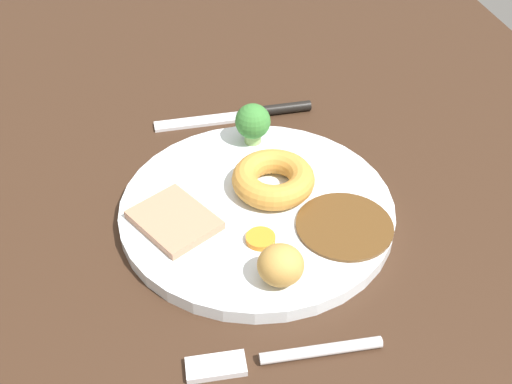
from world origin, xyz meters
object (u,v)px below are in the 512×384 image
roast_potato_left (281,265)px  fork (280,357)px  yorkshire_pudding (272,179)px  broccoli_floret (253,122)px  knife (248,114)px  carrot_coin_front (261,239)px  meat_slice_main (174,220)px  dinner_plate (256,205)px

roast_potato_left → fork: (-6.64, 1.43, -2.73)cm
roast_potato_left → fork: 7.33cm
yorkshire_pudding → broccoli_floret: broccoli_floret is taller
broccoli_floret → fork: 26.52cm
yorkshire_pudding → fork: size_ratio=0.53×
broccoli_floret → knife: size_ratio=0.24×
carrot_coin_front → knife: size_ratio=0.14×
meat_slice_main → knife: 20.59cm
dinner_plate → roast_potato_left: bearing=-179.0°
yorkshire_pudding → broccoli_floret: size_ratio=1.80×
yorkshire_pudding → knife: size_ratio=0.43×
roast_potato_left → carrot_coin_front: 4.95cm
yorkshire_pudding → dinner_plate: bearing=126.7°
roast_potato_left → broccoli_floret: broccoli_floret is taller
broccoli_floret → meat_slice_main: bearing=140.3°
dinner_plate → fork: 16.82cm
broccoli_floret → fork: size_ratio=0.29×
carrot_coin_front → meat_slice_main: bearing=63.4°
knife → yorkshire_pudding: bearing=87.1°
carrot_coin_front → knife: carrot_coin_front is taller
dinner_plate → carrot_coin_front: carrot_coin_front is taller
yorkshire_pudding → broccoli_floret: bearing=2.8°
fork → knife: knife is taller
yorkshire_pudding → fork: bearing=170.4°
yorkshire_pudding → roast_potato_left: 11.58cm
carrot_coin_front → fork: (-11.31, 0.67, -1.29)cm
meat_slice_main → knife: (17.99, -9.93, -1.35)cm
meat_slice_main → carrot_coin_front: meat_slice_main is taller
roast_potato_left → fork: roast_potato_left is taller
meat_slice_main → broccoli_floret: 14.69cm
carrot_coin_front → fork: bearing=176.6°
meat_slice_main → roast_potato_left: size_ratio=1.93×
roast_potato_left → knife: 26.52cm
dinner_plate → broccoli_floret: 10.01cm
fork → roast_potato_left: bearing=-101.2°
broccoli_floret → roast_potato_left: bearing=176.4°
dinner_plate → yorkshire_pudding: 2.95cm
yorkshire_pudding → fork: (-18.10, 3.05, -2.25)cm
carrot_coin_front → broccoli_floret: (14.85, -1.99, 2.19)cm
dinner_plate → knife: (16.20, -2.03, -0.25)cm
meat_slice_main → yorkshire_pudding: (3.13, -9.69, 0.83)cm
meat_slice_main → yorkshire_pudding: size_ratio=0.93×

